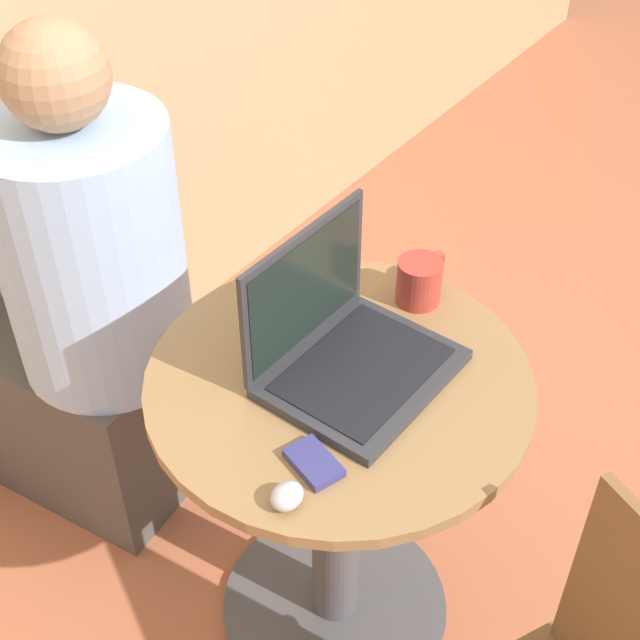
{
  "coord_description": "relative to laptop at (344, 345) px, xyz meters",
  "views": [
    {
      "loc": [
        -0.93,
        -0.63,
        1.85
      ],
      "look_at": [
        0.01,
        0.05,
        0.84
      ],
      "focal_mm": 50.0,
      "sensor_mm": 36.0,
      "label": 1
    }
  ],
  "objects": [
    {
      "name": "round_table",
      "position": [
        -0.02,
        -0.01,
        -0.33
      ],
      "size": [
        0.69,
        0.69,
        0.74
      ],
      "color": "#4C4C51",
      "rests_on": "ground_plane"
    },
    {
      "name": "ground_plane",
      "position": [
        -0.02,
        -0.01,
        -0.8
      ],
      "size": [
        12.0,
        12.0,
        0.0
      ],
      "primitive_type": "plane",
      "color": "#B26042"
    },
    {
      "name": "computer_mouse",
      "position": [
        -0.3,
        -0.1,
        -0.03
      ],
      "size": [
        0.06,
        0.05,
        0.04
      ],
      "color": "#B2B2B7",
      "rests_on": "round_table"
    },
    {
      "name": "person_seated",
      "position": [
        -0.04,
        0.68,
        -0.28
      ],
      "size": [
        0.42,
        0.61,
        1.25
      ],
      "color": "#4C4742",
      "rests_on": "ground_plane"
    },
    {
      "name": "laptop",
      "position": [
        0.0,
        0.0,
        0.0
      ],
      "size": [
        0.33,
        0.27,
        0.26
      ],
      "color": "#2D2D33",
      "rests_on": "round_table"
    },
    {
      "name": "coffee_cup",
      "position": [
        0.25,
        -0.0,
        -0.01
      ],
      "size": [
        0.14,
        0.09,
        0.09
      ],
      "color": "#B2382D",
      "rests_on": "round_table"
    },
    {
      "name": "cell_phone",
      "position": [
        -0.21,
        -0.09,
        -0.05
      ],
      "size": [
        0.09,
        0.11,
        0.02
      ],
      "color": "navy",
      "rests_on": "round_table"
    }
  ]
}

